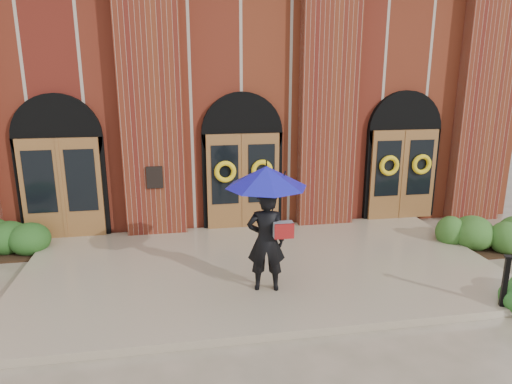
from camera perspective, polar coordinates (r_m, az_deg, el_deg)
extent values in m
plane|color=gray|center=(9.88, 0.80, -10.22)|extent=(90.00, 90.00, 0.00)
cube|color=gray|center=(9.99, 0.64, -9.47)|extent=(10.00, 5.30, 0.15)
cube|color=#612714|center=(17.79, -4.69, 12.56)|extent=(16.00, 12.00, 7.00)
cube|color=black|center=(11.56, -12.56, 1.80)|extent=(0.40, 0.05, 0.55)
cube|color=#612714|center=(11.55, -13.03, 11.06)|extent=(1.50, 0.45, 7.00)
cube|color=#612714|center=(12.20, 9.02, 11.43)|extent=(1.50, 0.45, 7.00)
cube|color=#612714|center=(14.30, 26.65, 10.55)|extent=(1.50, 0.45, 7.00)
cube|color=brown|center=(12.16, -23.09, 0.38)|extent=(1.90, 0.10, 2.50)
cylinder|color=black|center=(12.07, -23.54, 6.30)|extent=(2.10, 0.22, 2.10)
cube|color=brown|center=(11.96, -1.62, 1.35)|extent=(1.90, 0.10, 2.50)
cylinder|color=black|center=(11.87, -1.76, 7.39)|extent=(2.10, 0.22, 2.10)
cube|color=brown|center=(13.36, 17.85, 2.07)|extent=(1.90, 0.10, 2.50)
cylinder|color=black|center=(13.28, 18.00, 7.47)|extent=(2.10, 0.22, 2.10)
torus|color=yellow|center=(11.71, -3.87, 2.55)|extent=(0.57, 0.13, 0.57)
torus|color=yellow|center=(11.85, 0.75, 2.72)|extent=(0.57, 0.13, 0.57)
torus|color=yellow|center=(12.98, 16.32, 3.19)|extent=(0.57, 0.13, 0.57)
torus|color=yellow|center=(13.43, 20.00, 3.26)|extent=(0.57, 0.13, 0.57)
imported|color=black|center=(8.55, 1.26, -6.12)|extent=(0.78, 0.58, 1.95)
cone|color=#14149C|center=(8.20, 1.31, 1.94)|extent=(1.75, 1.75, 0.39)
cylinder|color=black|center=(8.29, 1.70, -1.62)|extent=(0.02, 0.02, 0.64)
cube|color=#95979A|center=(8.38, 3.40, -4.70)|extent=(0.39, 0.24, 0.29)
cube|color=maroon|center=(8.28, 3.57, -4.94)|extent=(0.36, 0.09, 0.29)
cube|color=black|center=(9.24, 28.68, -9.86)|extent=(0.11, 0.11, 0.91)
cube|color=black|center=(9.07, 29.05, -7.12)|extent=(0.17, 0.17, 0.04)
ellipsoid|color=#2E571E|center=(12.51, 27.27, -4.66)|extent=(2.85, 1.14, 0.73)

